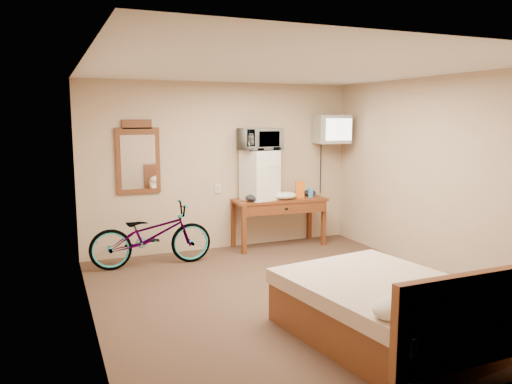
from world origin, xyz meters
The scene contains 13 objects.
room centered at (0.00, 0.00, 1.25)m, with size 4.60×4.64×2.50m.
desk centered at (0.83, 2.00, 0.64)m, with size 1.47×0.65×0.75m.
mini_fridge centered at (0.52, 2.06, 1.12)m, with size 0.55×0.54×0.75m.
microwave centered at (0.52, 2.06, 1.66)m, with size 0.59×0.40×0.33m, color white.
snack_bag centered at (1.15, 1.97, 0.88)m, with size 0.13×0.07×0.26m, color orange.
blue_cup centered at (1.34, 1.96, 0.82)m, with size 0.08×0.08×0.14m, color #3B85C9.
cloth_cream centered at (0.87, 1.92, 0.81)m, with size 0.37×0.28×0.11m, color beige.
cloth_dark_a centered at (0.38, 1.92, 0.81)m, with size 0.30×0.23×0.11m, color black.
cloth_dark_b centered at (1.37, 2.06, 0.80)m, with size 0.22×0.18×0.10m, color black.
crt_television centered at (1.73, 2.02, 1.80)m, with size 0.57×0.63×0.44m.
wall_mirror centered at (-1.25, 2.27, 1.42)m, with size 0.61×0.04×1.04m.
bicycle centered at (-1.20, 1.75, 0.43)m, with size 0.57×1.62×0.85m, color black.
bed centered at (0.31, -1.38, 0.30)m, with size 1.63×2.02×0.90m.
Camera 1 is at (-2.44, -4.80, 2.00)m, focal length 35.00 mm.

